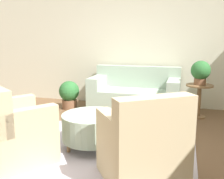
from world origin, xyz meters
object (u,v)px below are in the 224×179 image
object	(u,v)px
couch	(135,94)
potted_plant_floor	(69,94)
armchair_left	(13,132)
potted_plant_on_side_table	(201,72)
armchair_right	(144,147)
ottoman_table	(93,126)
side_table	(199,95)

from	to	relation	value
couch	potted_plant_floor	xyz separation A→B (m)	(-1.37, -0.27, -0.01)
armchair_left	potted_plant_on_side_table	size ratio (longest dim) A/B	2.39
armchair_right	ottoman_table	bearing A→B (deg)	141.01
ottoman_table	armchair_left	bearing A→B (deg)	-140.00
potted_plant_floor	armchair_left	bearing A→B (deg)	-81.00
ottoman_table	potted_plant_on_side_table	size ratio (longest dim) A/B	1.86
armchair_right	ottoman_table	world-z (taller)	armchair_right
ottoman_table	potted_plant_floor	xyz separation A→B (m)	(-1.16, 1.78, 0.02)
ottoman_table	potted_plant_on_side_table	bearing A→B (deg)	51.61
couch	ottoman_table	xyz separation A→B (m)	(-0.20, -2.05, -0.03)
armchair_left	potted_plant_floor	xyz separation A→B (m)	(-0.38, 2.43, -0.05)
potted_plant_on_side_table	armchair_right	bearing A→B (deg)	-104.70
armchair_right	potted_plant_floor	distance (m)	3.13
couch	ottoman_table	size ratio (longest dim) A/B	2.18
armchair_left	potted_plant_floor	size ratio (longest dim) A/B	1.80
armchair_left	armchair_right	bearing A→B (deg)	-0.00
couch	potted_plant_on_side_table	xyz separation A→B (m)	(1.26, -0.20, 0.55)
side_table	ottoman_table	bearing A→B (deg)	-128.39
ottoman_table	couch	bearing A→B (deg)	84.33
couch	potted_plant_floor	bearing A→B (deg)	-168.69
couch	armchair_left	xyz separation A→B (m)	(-0.98, -2.71, 0.05)
armchair_left	side_table	xyz separation A→B (m)	(2.24, 2.50, 0.05)
armchair_left	side_table	distance (m)	3.36
ottoman_table	potted_plant_floor	distance (m)	2.13
ottoman_table	side_table	distance (m)	2.36
couch	potted_plant_floor	world-z (taller)	couch
potted_plant_on_side_table	potted_plant_floor	distance (m)	2.69
couch	side_table	world-z (taller)	couch
side_table	armchair_left	bearing A→B (deg)	-131.89
armchair_left	potted_plant_floor	bearing A→B (deg)	99.00
side_table	potted_plant_on_side_table	bearing A→B (deg)	180.00
armchair_left	couch	bearing A→B (deg)	70.03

